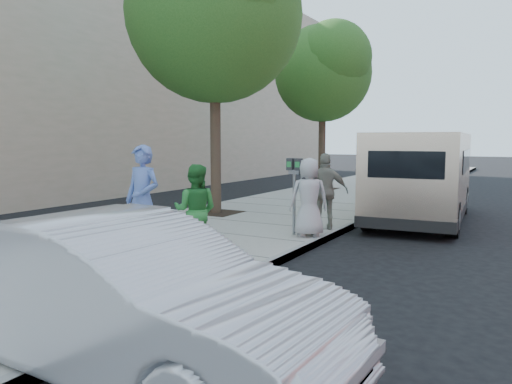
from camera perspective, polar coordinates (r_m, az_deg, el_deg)
ground at (r=10.37m, az=-1.38°, el=-5.78°), size 120.00×120.00×0.00m
sidewalk at (r=10.89m, az=-5.93°, el=-4.84°), size 5.00×60.00×0.15m
curb_face at (r=9.71m, az=5.99°, el=-6.17°), size 0.12×60.00×0.16m
tree_near at (r=13.82m, az=-4.60°, el=20.35°), size 4.62×4.60×7.53m
tree_far at (r=20.34m, az=7.79°, el=13.77°), size 3.92×3.80×6.49m
parking_meter at (r=10.31m, az=4.40°, el=1.43°), size 0.33×0.13×1.59m
van at (r=13.67m, az=18.48°, el=1.86°), size 2.45×6.25×2.27m
sedan at (r=4.74m, az=-14.87°, el=-11.40°), size 4.41×1.70×1.43m
person_officer at (r=8.71m, az=-12.83°, el=-0.92°), size 0.69×0.45×1.88m
person_green_shirt at (r=8.47m, az=-6.93°, el=-2.11°), size 0.92×0.83×1.56m
person_gray_shirt at (r=10.18m, az=6.06°, el=-0.60°), size 0.94×0.87×1.61m
person_striped_polo at (r=11.02m, az=7.95°, el=0.06°), size 1.06×0.76×1.68m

